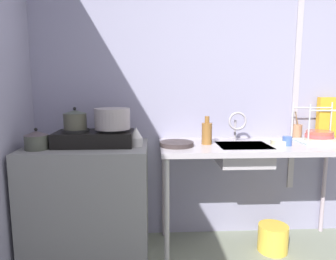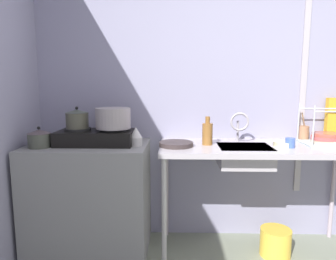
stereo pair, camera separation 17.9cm
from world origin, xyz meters
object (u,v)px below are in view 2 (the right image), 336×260
at_px(dish_rack, 326,138).
at_px(small_bowl_on_drainboard, 283,144).
at_px(stove, 96,137).
at_px(percolator, 136,137).
at_px(pot_on_left_burner, 77,119).
at_px(utensil_jar, 304,133).
at_px(sink_basin, 244,156).
at_px(bottle_by_sink, 207,133).
at_px(bucket_on_floor, 275,242).
at_px(faucet, 239,123).
at_px(frying_pan, 176,144).
at_px(pot_beside_stove, 39,138).
at_px(cup_by_rack, 290,143).
at_px(pot_on_right_burner, 113,118).

relative_size(dish_rack, small_bowl_on_drainboard, 2.41).
height_order(stove, percolator, percolator).
xyz_separation_m(pot_on_left_burner, utensil_jar, (1.84, 0.24, -0.14)).
bearing_deg(sink_basin, bottle_by_sink, 168.08).
bearing_deg(bucket_on_floor, faucet, 154.24).
bearing_deg(pot_on_left_burner, small_bowl_on_drainboard, -1.30).
height_order(frying_pan, dish_rack, dish_rack).
bearing_deg(pot_on_left_burner, frying_pan, -3.92).
height_order(pot_beside_stove, cup_by_rack, pot_beside_stove).
distance_m(stove, pot_beside_stove, 0.41).
relative_size(pot_on_right_burner, pot_beside_stove, 1.57).
bearing_deg(small_bowl_on_drainboard, utensil_jar, 46.22).
relative_size(pot_on_left_burner, cup_by_rack, 2.42).
relative_size(cup_by_rack, bucket_on_floor, 0.30).
height_order(percolator, bucket_on_floor, percolator).
bearing_deg(frying_pan, sink_basin, 0.76).
bearing_deg(frying_pan, stove, 175.21).
xyz_separation_m(frying_pan, small_bowl_on_drainboard, (0.81, 0.02, 0.00)).
xyz_separation_m(stove, cup_by_rack, (1.47, -0.08, -0.02)).
relative_size(frying_pan, small_bowl_on_drainboard, 1.75).
bearing_deg(percolator, cup_by_rack, -1.61).
relative_size(pot_beside_stove, bucket_on_floor, 0.71).
bearing_deg(utensil_jar, pot_on_left_burner, -172.60).
bearing_deg(cup_by_rack, pot_on_left_burner, 177.19).
bearing_deg(pot_on_left_burner, sink_basin, -2.03).
bearing_deg(faucet, bucket_on_floor, -25.76).
height_order(pot_on_right_burner, percolator, pot_on_right_burner).
relative_size(stove, frying_pan, 2.26).
distance_m(stove, percolator, 0.32).
bearing_deg(small_bowl_on_drainboard, frying_pan, -178.83).
bearing_deg(pot_on_right_burner, bucket_on_floor, -2.12).
height_order(percolator, cup_by_rack, percolator).
bearing_deg(pot_on_left_burner, bottle_by_sink, 0.74).
bearing_deg(cup_by_rack, utensil_jar, 54.36).
bearing_deg(bucket_on_floor, percolator, 179.98).
xyz_separation_m(frying_pan, cup_by_rack, (0.85, -0.03, 0.02)).
xyz_separation_m(bottle_by_sink, utensil_jar, (0.83, 0.23, -0.03)).
relative_size(percolator, faucet, 0.59).
bearing_deg(pot_beside_stove, frying_pan, 3.73).
distance_m(stove, faucet, 1.14).
bearing_deg(frying_pan, utensil_jar, 15.19).
xyz_separation_m(pot_beside_stove, frying_pan, (1.02, 0.07, -0.05)).
xyz_separation_m(dish_rack, bottle_by_sink, (-0.93, -0.03, 0.04)).
bearing_deg(sink_basin, bucket_on_floor, -0.34).
height_order(pot_on_left_burner, faucet, pot_on_left_burner).
height_order(pot_on_right_burner, bucket_on_floor, pot_on_right_burner).
xyz_separation_m(sink_basin, bottle_by_sink, (-0.28, 0.06, 0.16)).
bearing_deg(percolator, bottle_by_sink, 6.25).
relative_size(small_bowl_on_drainboard, bucket_on_floor, 0.62).
bearing_deg(dish_rack, bucket_on_floor, -166.04).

